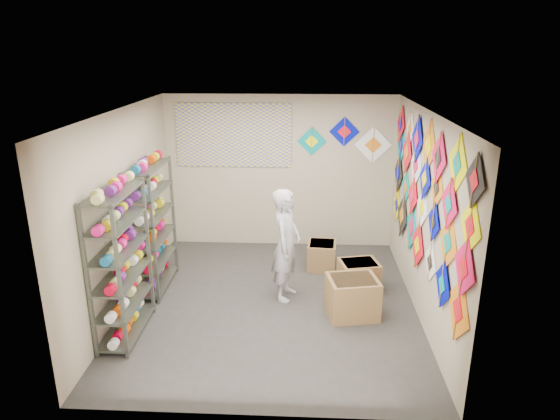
# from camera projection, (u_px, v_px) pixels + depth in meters

# --- Properties ---
(ground) EXTENTS (4.50, 4.50, 0.00)m
(ground) POSITION_uv_depth(u_px,v_px,m) (272.00, 303.00, 7.07)
(ground) COLOR #312E2B
(room_walls) EXTENTS (4.50, 4.50, 4.50)m
(room_walls) POSITION_uv_depth(u_px,v_px,m) (271.00, 192.00, 6.55)
(room_walls) COLOR tan
(room_walls) RESTS_ON ground
(shelf_rack_front) EXTENTS (0.40, 1.10, 1.90)m
(shelf_rack_front) POSITION_uv_depth(u_px,v_px,m) (121.00, 265.00, 6.05)
(shelf_rack_front) COLOR #4C5147
(shelf_rack_front) RESTS_ON ground
(shelf_rack_back) EXTENTS (0.40, 1.10, 1.90)m
(shelf_rack_back) POSITION_uv_depth(u_px,v_px,m) (152.00, 227.00, 7.28)
(shelf_rack_back) COLOR #4C5147
(shelf_rack_back) RESTS_ON ground
(string_spools) EXTENTS (0.12, 2.36, 0.12)m
(string_spools) POSITION_uv_depth(u_px,v_px,m) (137.00, 238.00, 6.64)
(string_spools) COLOR #FF1685
(string_spools) RESTS_ON ground
(kite_wall_display) EXTENTS (0.06, 4.32, 2.07)m
(kite_wall_display) POSITION_uv_depth(u_px,v_px,m) (423.00, 194.00, 6.49)
(kite_wall_display) COLOR orange
(kite_wall_display) RESTS_ON room_walls
(back_wall_kites) EXTENTS (1.62, 0.02, 0.80)m
(back_wall_kites) POSITION_uv_depth(u_px,v_px,m) (348.00, 140.00, 8.52)
(back_wall_kites) COLOR #008F8F
(back_wall_kites) RESTS_ON room_walls
(poster) EXTENTS (2.00, 0.01, 1.10)m
(poster) POSITION_uv_depth(u_px,v_px,m) (234.00, 135.00, 8.59)
(poster) COLOR #6154B7
(poster) RESTS_ON room_walls
(shopkeeper) EXTENTS (0.77, 0.66, 1.62)m
(shopkeeper) POSITION_uv_depth(u_px,v_px,m) (286.00, 245.00, 7.01)
(shopkeeper) COLOR beige
(shopkeeper) RESTS_ON ground
(carton_a) EXTENTS (0.74, 0.65, 0.54)m
(carton_a) POSITION_uv_depth(u_px,v_px,m) (352.00, 297.00, 6.69)
(carton_a) COLOR olive
(carton_a) RESTS_ON ground
(carton_b) EXTENTS (0.64, 0.56, 0.45)m
(carton_b) POSITION_uv_depth(u_px,v_px,m) (359.00, 276.00, 7.39)
(carton_b) COLOR olive
(carton_b) RESTS_ON ground
(carton_c) EXTENTS (0.49, 0.53, 0.43)m
(carton_c) POSITION_uv_depth(u_px,v_px,m) (322.00, 255.00, 8.14)
(carton_c) COLOR olive
(carton_c) RESTS_ON ground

